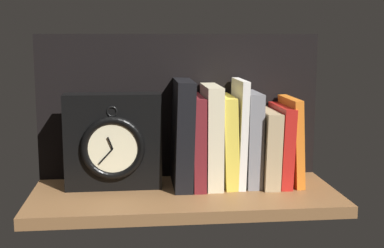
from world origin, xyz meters
The scene contains 12 objects.
ground_plane centered at (0.00, 0.00, -1.25)cm, with size 67.42×28.80×2.50cm, color brown.
back_panel centered at (0.00, 13.80, 17.23)cm, with size 67.42×1.20×34.46cm, color black.
book_black_skeptic centered at (-0.45, 5.17, 12.11)cm, with size 3.95×15.95×24.22cm, color black.
book_maroon_dawkins centered at (3.18, 5.17, 10.33)cm, with size 2.73×15.91×20.65cm, color maroon.
book_cream_twain centered at (6.62, 5.17, 11.50)cm, with size 3.55×15.01×22.99cm, color beige.
book_yellow_seinlanguage centered at (10.24, 5.17, 10.28)cm, with size 3.10×13.85×20.56cm, color gold.
book_white_catcher centered at (12.92, 5.17, 12.12)cm, with size 1.66×13.85×24.24cm, color silver.
book_gray_chess centered at (15.72, 5.17, 10.69)cm, with size 3.33×13.25×21.37cm, color gray.
book_tan_shortstories centered at (19.43, 5.17, 8.58)cm, with size 3.48×16.06×17.17cm, color tan.
book_red_requiem centered at (22.80, 5.17, 9.09)cm, with size 2.66×15.57×18.18cm, color red.
book_orange_pandolfini centered at (25.39, 5.17, 10.00)cm, with size 1.93×14.45×20.00cm, color orange.
framed_clock centered at (-15.64, 4.52, 10.60)cm, with size 21.43×7.61×21.43cm.
Camera 1 is at (-10.50, -112.14, 33.81)cm, focal length 49.32 mm.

